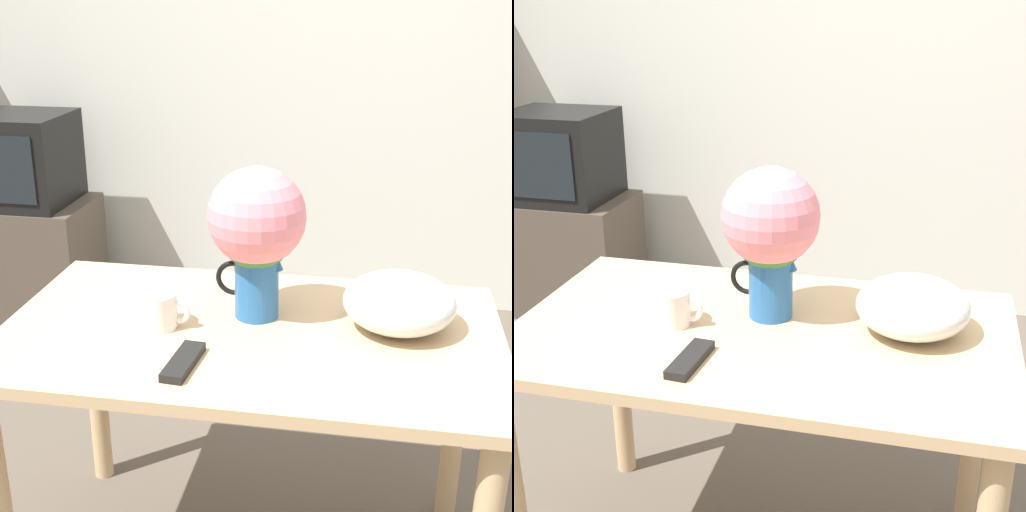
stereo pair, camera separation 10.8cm
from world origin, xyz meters
The scene contains 8 objects.
wall_back centered at (0.00, 2.09, 1.30)m, with size 8.00×0.05×2.60m.
table centered at (-0.08, 0.20, 0.62)m, with size 1.22×0.72×0.73m.
flower_vase centered at (-0.07, 0.28, 0.97)m, with size 0.24×0.24×0.39m.
coffee_mug centered at (-0.30, 0.17, 0.78)m, with size 0.13×0.10×0.09m.
white_bowl centered at (0.28, 0.27, 0.80)m, with size 0.27×0.27×0.14m.
remote_control centered at (-0.19, -0.01, 0.74)m, with size 0.06×0.17×0.02m.
tv_stand centered at (-1.44, 1.66, 0.28)m, with size 0.62×0.45×0.57m.
tv_set centered at (-1.44, 1.66, 0.77)m, with size 0.47×0.44×0.42m.
Camera 2 is at (0.32, -1.32, 1.52)m, focal length 50.00 mm.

